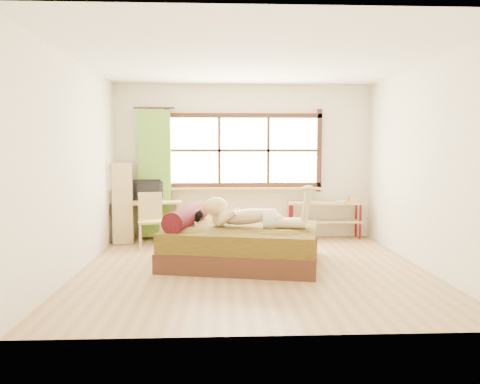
{
  "coord_description": "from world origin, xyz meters",
  "views": [
    {
      "loc": [
        -0.43,
        -6.03,
        1.55
      ],
      "look_at": [
        -0.16,
        0.2,
        1.0
      ],
      "focal_mm": 35.0,
      "sensor_mm": 36.0,
      "label": 1
    }
  ],
  "objects_px": {
    "woman": "(254,205)",
    "bookshelf": "(122,202)",
    "bed": "(239,243)",
    "pipe_shelf": "(326,211)",
    "desk": "(148,206)",
    "kitten": "(191,217)",
    "chair": "(151,216)"
  },
  "relations": [
    {
      "from": "woman",
      "to": "bookshelf",
      "type": "xyz_separation_m",
      "value": [
        -2.12,
        1.65,
        -0.13
      ]
    },
    {
      "from": "bed",
      "to": "pipe_shelf",
      "type": "bearing_deg",
      "value": 59.67
    },
    {
      "from": "desk",
      "to": "kitten",
      "type": "bearing_deg",
      "value": -70.88
    },
    {
      "from": "woman",
      "to": "desk",
      "type": "bearing_deg",
      "value": 147.3
    },
    {
      "from": "bed",
      "to": "bookshelf",
      "type": "xyz_separation_m",
      "value": [
        -1.92,
        1.59,
        0.41
      ]
    },
    {
      "from": "bed",
      "to": "bookshelf",
      "type": "relative_size",
      "value": 1.74
    },
    {
      "from": "kitten",
      "to": "desk",
      "type": "distance_m",
      "value": 1.73
    },
    {
      "from": "bed",
      "to": "chair",
      "type": "distance_m",
      "value": 1.88
    },
    {
      "from": "pipe_shelf",
      "to": "bookshelf",
      "type": "bearing_deg",
      "value": -177.28
    },
    {
      "from": "bed",
      "to": "pipe_shelf",
      "type": "height_order",
      "value": "bed"
    },
    {
      "from": "bookshelf",
      "to": "pipe_shelf",
      "type": "bearing_deg",
      "value": -9.39
    },
    {
      "from": "bed",
      "to": "woman",
      "type": "xyz_separation_m",
      "value": [
        0.2,
        -0.06,
        0.54
      ]
    },
    {
      "from": "kitten",
      "to": "bookshelf",
      "type": "xyz_separation_m",
      "value": [
        -1.25,
        1.5,
        0.05
      ]
    },
    {
      "from": "kitten",
      "to": "pipe_shelf",
      "type": "xyz_separation_m",
      "value": [
        2.27,
        1.65,
        -0.15
      ]
    },
    {
      "from": "chair",
      "to": "pipe_shelf",
      "type": "relative_size",
      "value": 0.66
    },
    {
      "from": "woman",
      "to": "pipe_shelf",
      "type": "relative_size",
      "value": 1.09
    },
    {
      "from": "pipe_shelf",
      "to": "bookshelf",
      "type": "distance_m",
      "value": 3.53
    },
    {
      "from": "bed",
      "to": "kitten",
      "type": "distance_m",
      "value": 0.76
    },
    {
      "from": "kitten",
      "to": "chair",
      "type": "height_order",
      "value": "chair"
    },
    {
      "from": "chair",
      "to": "kitten",
      "type": "bearing_deg",
      "value": -66.84
    },
    {
      "from": "desk",
      "to": "pipe_shelf",
      "type": "height_order",
      "value": "pipe_shelf"
    },
    {
      "from": "desk",
      "to": "bookshelf",
      "type": "height_order",
      "value": "bookshelf"
    },
    {
      "from": "desk",
      "to": "bookshelf",
      "type": "distance_m",
      "value": 0.44
    },
    {
      "from": "kitten",
      "to": "chair",
      "type": "distance_m",
      "value": 1.37
    },
    {
      "from": "woman",
      "to": "chair",
      "type": "bearing_deg",
      "value": 152.89
    },
    {
      "from": "desk",
      "to": "bookshelf",
      "type": "relative_size",
      "value": 0.87
    },
    {
      "from": "kitten",
      "to": "desk",
      "type": "xyz_separation_m",
      "value": [
        -0.81,
        1.53,
        -0.03
      ]
    },
    {
      "from": "kitten",
      "to": "chair",
      "type": "xyz_separation_m",
      "value": [
        -0.72,
        1.16,
        -0.15
      ]
    },
    {
      "from": "kitten",
      "to": "woman",
      "type": "bearing_deg",
      "value": 2.52
    },
    {
      "from": "bookshelf",
      "to": "woman",
      "type": "bearing_deg",
      "value": -49.81
    },
    {
      "from": "woman",
      "to": "bookshelf",
      "type": "distance_m",
      "value": 2.69
    },
    {
      "from": "chair",
      "to": "pipe_shelf",
      "type": "distance_m",
      "value": 3.04
    }
  ]
}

